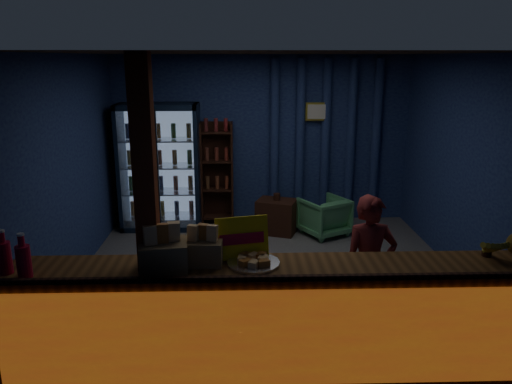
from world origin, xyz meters
TOP-DOWN VIEW (x-y plane):
  - ground at (0.00, 0.00)m, footprint 4.60×4.60m
  - room_walls at (0.00, 0.00)m, footprint 4.60×4.60m
  - counter at (0.00, -1.91)m, footprint 4.40×0.57m
  - support_post at (-1.05, -1.90)m, footprint 0.16×0.16m
  - beverage_cooler at (-1.55, 1.92)m, footprint 1.20×0.62m
  - bottle_shelf at (-0.70, 2.06)m, footprint 0.50×0.28m
  - curtain_folds at (1.00, 2.14)m, footprint 1.74×0.14m
  - framed_picture at (0.85, 2.10)m, footprint 0.36×0.04m
  - shopkeeper at (0.84, -1.37)m, footprint 0.53×0.38m
  - green_chair at (0.90, 1.41)m, footprint 0.83×0.84m
  - side_table at (0.20, 1.52)m, footprint 0.66×0.57m
  - yellow_sign at (-0.33, -1.73)m, footprint 0.45×0.18m
  - soda_bottles at (-2.05, -2.01)m, footprint 0.29×0.19m
  - snack_box_left at (-0.94, -1.96)m, footprint 0.40×0.35m
  - snack_box_centre at (-0.63, -1.82)m, footprint 0.32×0.27m
  - pastry_tray at (-0.23, -1.86)m, footprint 0.43×0.43m

SIDE VIEW (x-z plane):
  - ground at x=0.00m, z-range 0.00..0.00m
  - side_table at x=0.20m, z-range -0.05..0.56m
  - green_chair at x=0.90m, z-range 0.00..0.57m
  - counter at x=0.00m, z-range -0.02..0.97m
  - shopkeeper at x=0.84m, z-range 0.00..1.37m
  - bottle_shelf at x=-0.70m, z-range -0.01..1.59m
  - beverage_cooler at x=-1.55m, z-range -0.02..1.88m
  - pastry_tray at x=-0.23m, z-range 0.94..1.01m
  - snack_box_centre at x=-0.63m, z-range 0.90..1.23m
  - snack_box_left at x=-0.94m, z-range 0.89..1.28m
  - soda_bottles at x=-2.05m, z-range 0.92..1.27m
  - yellow_sign at x=-0.33m, z-range 0.95..1.30m
  - support_post at x=-1.05m, z-range 0.00..2.60m
  - curtain_folds at x=1.00m, z-range 0.05..2.55m
  - room_walls at x=0.00m, z-range -0.73..3.87m
  - framed_picture at x=0.85m, z-range 1.61..1.89m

